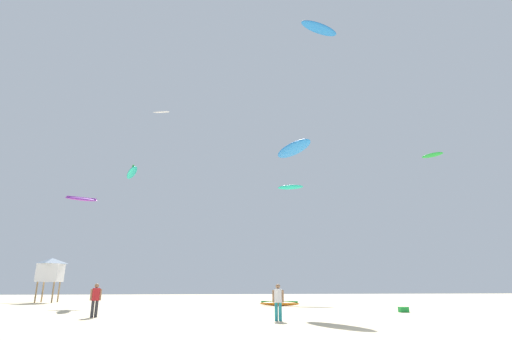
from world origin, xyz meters
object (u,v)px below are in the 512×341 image
Objects in this scene: lifeguard_tower at (51,270)px; cooler_box at (404,310)px; kite_aloft_0 at (132,173)px; kite_aloft_1 at (161,112)px; kite_aloft_4 at (432,155)px; kite_aloft_6 at (293,149)px; person_foreground at (278,299)px; kite_aloft_5 at (82,199)px; kite_aloft_3 at (319,28)px; person_midground at (96,297)px; kite_grounded_near at (279,304)px; kite_aloft_2 at (290,187)px.

cooler_box is at bearing -31.96° from lifeguard_tower.
kite_aloft_0 is 1.65× the size of kite_aloft_1.
cooler_box is 0.28× the size of kite_aloft_4.
kite_aloft_6 is at bearing -32.44° from lifeguard_tower.
person_foreground is 28.94m from lifeguard_tower.
kite_aloft_5 is 0.88× the size of kite_aloft_6.
kite_aloft_1 reaches higher than kite_aloft_5.
kite_aloft_6 is (22.90, -24.46, -0.76)m from kite_aloft_5.
kite_aloft_0 is 1.02× the size of kite_aloft_3.
lifeguard_tower is (-9.47, 18.94, 2.06)m from person_midground.
kite_aloft_0 is (-13.79, 6.67, 12.37)m from kite_grounded_near.
kite_aloft_5 is at bearing 135.92° from cooler_box.
kite_aloft_0 reaches higher than lifeguard_tower.
cooler_box is 0.13× the size of kite_aloft_0.
lifeguard_tower is at bearing 157.17° from kite_aloft_3.
person_foreground is 0.98× the size of person_midground.
kite_aloft_2 is 27.49m from kite_aloft_5.
person_foreground is 0.36× the size of kite_aloft_6.
kite_aloft_0 reaches higher than kite_grounded_near.
kite_aloft_0 reaches higher than kite_aloft_6.
kite_aloft_1 is 0.62× the size of kite_aloft_3.
person_foreground is at bearing -72.28° from kite_aloft_1.
lifeguard_tower is 34.83m from kite_aloft_3.
kite_grounded_near is at bearing -22.48° from lifeguard_tower.
cooler_box is (6.29, -8.34, -0.03)m from kite_grounded_near.
kite_aloft_6 reaches higher than cooler_box.
kite_aloft_4 is 17.02m from kite_aloft_6.
lifeguard_tower is 32.33m from cooler_box.
lifeguard_tower is at bearing 164.34° from kite_aloft_0.
kite_aloft_6 is at bearing -46.88° from kite_aloft_5.
kite_aloft_5 is at bearing 179.09° from person_midground.
lifeguard_tower is 14.35m from kite_aloft_5.
kite_aloft_4 reaches higher than kite_aloft_0.
kite_grounded_near is 21.09m from kite_aloft_4.
kite_aloft_1 is at bearing 122.49° from kite_grounded_near.
kite_aloft_5 is at bearing 48.91° from person_foreground.
kite_aloft_0 is at bearing 143.21° from cooler_box.
lifeguard_tower is 2.07× the size of kite_aloft_4.
kite_aloft_1 is at bearing 145.60° from kite_aloft_2.
kite_aloft_6 is at bearing 149.86° from cooler_box.
kite_aloft_1 is 0.88× the size of kite_aloft_2.
lifeguard_tower reaches higher than person_foreground.
person_foreground is 0.39× the size of kite_aloft_0.
kite_aloft_1 is (0.43, 14.30, 13.32)m from kite_aloft_0.
kite_aloft_4 reaches higher than kite_aloft_2.
kite_aloft_4 is (9.60, 10.09, 13.79)m from cooler_box.
person_midground is at bearing -138.48° from kite_grounded_near.
kite_aloft_3 is (17.72, -8.48, 12.40)m from kite_aloft_0.
kite_grounded_near is at bearing -25.82° from kite_aloft_0.
kite_aloft_5 reaches higher than person_midground.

